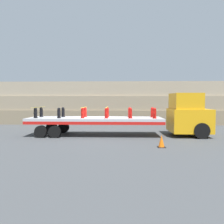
{
  "coord_description": "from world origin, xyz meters",
  "views": [
    {
      "loc": [
        1.75,
        -15.37,
        2.49
      ],
      "look_at": [
        1.18,
        0.0,
        1.66
      ],
      "focal_mm": 35.0,
      "sensor_mm": 36.0,
      "label": 1
    }
  ],
  "objects_px": {
    "fire_hydrant_black_near_0": "(35,113)",
    "fire_hydrant_red_near_5": "(155,113)",
    "fire_hydrant_black_far_1": "(63,112)",
    "traffic_cone": "(161,141)",
    "fire_hydrant_red_far_4": "(130,112)",
    "truck_cab": "(189,115)",
    "fire_hydrant_black_near_1": "(59,113)",
    "fire_hydrant_red_near_2": "(83,113)",
    "fire_hydrant_red_near_3": "(106,113)",
    "fire_hydrant_red_far_3": "(107,112)",
    "fire_hydrant_red_far_2": "(85,112)",
    "flatbed_trailer": "(89,121)",
    "fire_hydrant_red_far_5": "(152,112)",
    "fire_hydrant_red_near_4": "(130,113)",
    "fire_hydrant_black_far_0": "(41,112)"
  },
  "relations": [
    {
      "from": "fire_hydrant_black_near_0",
      "to": "fire_hydrant_red_near_5",
      "type": "bearing_deg",
      "value": 0.0
    },
    {
      "from": "fire_hydrant_red_near_5",
      "to": "fire_hydrant_black_far_1",
      "type": "bearing_deg",
      "value": 170.51
    },
    {
      "from": "traffic_cone",
      "to": "fire_hydrant_red_far_4",
      "type": "bearing_deg",
      "value": 108.81
    },
    {
      "from": "truck_cab",
      "to": "fire_hydrant_black_near_1",
      "type": "height_order",
      "value": "truck_cab"
    },
    {
      "from": "fire_hydrant_red_near_2",
      "to": "fire_hydrant_black_near_1",
      "type": "bearing_deg",
      "value": 180.0
    },
    {
      "from": "fire_hydrant_red_near_2",
      "to": "fire_hydrant_red_near_3",
      "type": "distance_m",
      "value": 1.64
    },
    {
      "from": "fire_hydrant_black_far_1",
      "to": "fire_hydrant_red_near_2",
      "type": "height_order",
      "value": "same"
    },
    {
      "from": "fire_hydrant_black_near_0",
      "to": "fire_hydrant_red_far_3",
      "type": "height_order",
      "value": "same"
    },
    {
      "from": "fire_hydrant_black_near_1",
      "to": "fire_hydrant_black_far_1",
      "type": "height_order",
      "value": "same"
    },
    {
      "from": "fire_hydrant_black_near_0",
      "to": "fire_hydrant_black_near_1",
      "type": "distance_m",
      "value": 1.64
    },
    {
      "from": "fire_hydrant_black_far_1",
      "to": "fire_hydrant_red_far_2",
      "type": "height_order",
      "value": "same"
    },
    {
      "from": "fire_hydrant_red_far_4",
      "to": "fire_hydrant_red_near_5",
      "type": "distance_m",
      "value": 1.97
    },
    {
      "from": "flatbed_trailer",
      "to": "fire_hydrant_black_near_0",
      "type": "height_order",
      "value": "fire_hydrant_black_near_0"
    },
    {
      "from": "fire_hydrant_red_near_5",
      "to": "truck_cab",
      "type": "bearing_deg",
      "value": 12.32
    },
    {
      "from": "fire_hydrant_black_near_1",
      "to": "fire_hydrant_red_far_2",
      "type": "height_order",
      "value": "same"
    },
    {
      "from": "fire_hydrant_red_far_5",
      "to": "fire_hydrant_red_near_2",
      "type": "bearing_deg",
      "value": -167.44
    },
    {
      "from": "fire_hydrant_red_far_3",
      "to": "fire_hydrant_red_far_5",
      "type": "distance_m",
      "value": 3.27
    },
    {
      "from": "fire_hydrant_red_far_5",
      "to": "fire_hydrant_red_far_2",
      "type": "bearing_deg",
      "value": 180.0
    },
    {
      "from": "fire_hydrant_red_near_4",
      "to": "fire_hydrant_red_far_5",
      "type": "height_order",
      "value": "same"
    },
    {
      "from": "fire_hydrant_black_far_0",
      "to": "fire_hydrant_red_near_4",
      "type": "bearing_deg",
      "value": -9.49
    },
    {
      "from": "fire_hydrant_black_near_0",
      "to": "fire_hydrant_black_far_1",
      "type": "bearing_deg",
      "value": 33.77
    },
    {
      "from": "fire_hydrant_black_near_0",
      "to": "fire_hydrant_red_near_2",
      "type": "relative_size",
      "value": 1.0
    },
    {
      "from": "flatbed_trailer",
      "to": "fire_hydrant_red_near_4",
      "type": "xyz_separation_m",
      "value": [
        2.91,
        -0.55,
        0.56
      ]
    },
    {
      "from": "fire_hydrant_black_near_1",
      "to": "fire_hydrant_red_near_5",
      "type": "bearing_deg",
      "value": 0.0
    },
    {
      "from": "fire_hydrant_red_near_3",
      "to": "traffic_cone",
      "type": "relative_size",
      "value": 1.1
    },
    {
      "from": "fire_hydrant_red_far_4",
      "to": "fire_hydrant_red_near_5",
      "type": "relative_size",
      "value": 1.0
    },
    {
      "from": "fire_hydrant_black_near_0",
      "to": "fire_hydrant_black_far_0",
      "type": "relative_size",
      "value": 1.0
    },
    {
      "from": "truck_cab",
      "to": "fire_hydrant_red_far_4",
      "type": "relative_size",
      "value": 4.12
    },
    {
      "from": "fire_hydrant_black_far_1",
      "to": "traffic_cone",
      "type": "height_order",
      "value": "fire_hydrant_black_far_1"
    },
    {
      "from": "fire_hydrant_red_near_2",
      "to": "fire_hydrant_red_near_4",
      "type": "xyz_separation_m",
      "value": [
        3.27,
        0.0,
        0.0
      ]
    },
    {
      "from": "truck_cab",
      "to": "fire_hydrant_red_far_5",
      "type": "bearing_deg",
      "value": 167.68
    },
    {
      "from": "fire_hydrant_black_far_0",
      "to": "traffic_cone",
      "type": "height_order",
      "value": "fire_hydrant_black_far_0"
    },
    {
      "from": "flatbed_trailer",
      "to": "fire_hydrant_black_far_1",
      "type": "height_order",
      "value": "fire_hydrant_black_far_1"
    },
    {
      "from": "fire_hydrant_red_far_3",
      "to": "traffic_cone",
      "type": "xyz_separation_m",
      "value": [
        3.13,
        -4.39,
        -1.29
      ]
    },
    {
      "from": "fire_hydrant_black_near_0",
      "to": "fire_hydrant_black_far_1",
      "type": "relative_size",
      "value": 1.0
    },
    {
      "from": "truck_cab",
      "to": "fire_hydrant_red_far_3",
      "type": "bearing_deg",
      "value": 174.59
    },
    {
      "from": "fire_hydrant_black_near_0",
      "to": "fire_hydrant_red_near_2",
      "type": "bearing_deg",
      "value": 0.0
    },
    {
      "from": "truck_cab",
      "to": "fire_hydrant_red_near_3",
      "type": "relative_size",
      "value": 4.12
    },
    {
      "from": "fire_hydrant_red_near_2",
      "to": "fire_hydrant_black_near_0",
      "type": "bearing_deg",
      "value": 180.0
    },
    {
      "from": "fire_hydrant_black_far_1",
      "to": "fire_hydrant_red_far_4",
      "type": "distance_m",
      "value": 4.91
    },
    {
      "from": "fire_hydrant_black_far_0",
      "to": "fire_hydrant_red_far_3",
      "type": "xyz_separation_m",
      "value": [
        4.91,
        0.0,
        0.0
      ]
    },
    {
      "from": "flatbed_trailer",
      "to": "fire_hydrant_red_near_3",
      "type": "bearing_deg",
      "value": -23.18
    },
    {
      "from": "fire_hydrant_red_near_3",
      "to": "fire_hydrant_red_far_5",
      "type": "bearing_deg",
      "value": 18.49
    },
    {
      "from": "flatbed_trailer",
      "to": "fire_hydrant_red_far_3",
      "type": "bearing_deg",
      "value": 23.18
    },
    {
      "from": "fire_hydrant_black_far_0",
      "to": "fire_hydrant_red_near_4",
      "type": "distance_m",
      "value": 6.63
    },
    {
      "from": "fire_hydrant_black_near_1",
      "to": "fire_hydrant_red_near_3",
      "type": "xyz_separation_m",
      "value": [
        3.27,
        0.0,
        0.0
      ]
    },
    {
      "from": "fire_hydrant_red_near_4",
      "to": "traffic_cone",
      "type": "height_order",
      "value": "fire_hydrant_red_near_4"
    },
    {
      "from": "fire_hydrant_black_far_0",
      "to": "fire_hydrant_black_near_0",
      "type": "bearing_deg",
      "value": -90.0
    },
    {
      "from": "fire_hydrant_red_near_2",
      "to": "fire_hydrant_red_far_3",
      "type": "xyz_separation_m",
      "value": [
        1.64,
        1.09,
        0.0
      ]
    },
    {
      "from": "truck_cab",
      "to": "fire_hydrant_black_far_1",
      "type": "bearing_deg",
      "value": 176.54
    }
  ]
}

